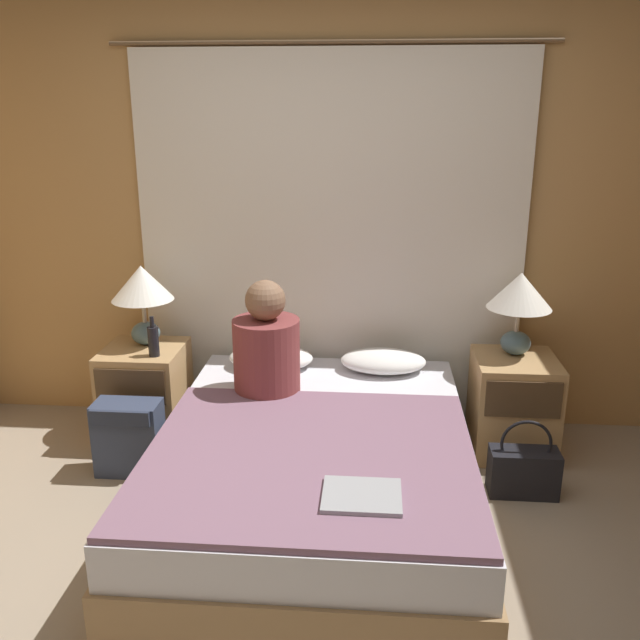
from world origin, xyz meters
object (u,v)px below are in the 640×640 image
lamp_right (520,297)px  pillow_left (271,358)px  lamp_left (142,289)px  person_left_in_bed (267,348)px  bed (315,470)px  beer_bottle_on_left_stand (153,341)px  laptop_on_bed (362,496)px  backpack_on_floor (129,433)px  pillow_right (383,361)px  nightstand_left (146,393)px  nightstand_right (513,405)px  handbag_on_floor (524,470)px

lamp_right → pillow_left: 1.44m
lamp_left → person_left_in_bed: person_left_in_bed is taller
lamp_right → bed: bearing=-144.1°
person_left_in_bed → beer_bottle_on_left_stand: size_ratio=2.69×
lamp_right → laptop_on_bed: lamp_right is taller
lamp_right → backpack_on_floor: lamp_right is taller
bed → pillow_right: (0.33, 0.78, 0.28)m
beer_bottle_on_left_stand → person_left_in_bed: bearing=-13.6°
beer_bottle_on_left_stand → backpack_on_floor: (-0.07, -0.30, -0.42)m
bed → nightstand_left: nightstand_left is taller
nightstand_right → handbag_on_floor: bearing=-92.6°
nightstand_right → pillow_left: 1.40m
nightstand_right → backpack_on_floor: bearing=-168.7°
nightstand_right → laptop_on_bed: 1.55m
bed → beer_bottle_on_left_stand: bearing=148.9°
nightstand_left → backpack_on_floor: (0.04, -0.41, -0.05)m
nightstand_right → bed: bearing=-146.9°
pillow_right → laptop_on_bed: pillow_right is taller
bed → pillow_left: bearing=112.7°
pillow_right → beer_bottle_on_left_stand: size_ratio=2.13×
pillow_right → lamp_right: bearing=-0.8°
beer_bottle_on_left_stand → pillow_left: bearing=18.1°
nightstand_right → beer_bottle_on_left_stand: size_ratio=2.44×
beer_bottle_on_left_stand → laptop_on_bed: (1.18, -1.19, -0.18)m
nightstand_right → lamp_right: (0.00, 0.08, 0.61)m
pillow_left → person_left_in_bed: person_left_in_bed is taller
pillow_left → backpack_on_floor: 0.90m
laptop_on_bed → handbag_on_floor: (0.80, 0.84, -0.34)m
lamp_left → lamp_right: size_ratio=1.00×
nightstand_left → pillow_left: (0.73, 0.09, 0.21)m
nightstand_right → laptop_on_bed: nightstand_right is taller
handbag_on_floor → lamp_right: bearing=87.8°
lamp_left → pillow_left: 0.83m
bed → lamp_left: lamp_left is taller
bed → laptop_on_bed: laptop_on_bed is taller
pillow_right → laptop_on_bed: 1.39m
lamp_right → pillow_left: (-1.38, 0.01, -0.40)m
laptop_on_bed → bed: bearing=110.8°
nightstand_left → pillow_left: nightstand_left is taller
nightstand_left → nightstand_right: bearing=0.0°
lamp_left → handbag_on_floor: (2.09, -0.54, -0.75)m
pillow_left → beer_bottle_on_left_stand: 0.67m
lamp_left → person_left_in_bed: 0.87m
bed → backpack_on_floor: 1.05m
person_left_in_bed → laptop_on_bed: person_left_in_bed is taller
handbag_on_floor → laptop_on_bed: bearing=-133.7°
lamp_left → lamp_right: same height
pillow_right → backpack_on_floor: pillow_right is taller
pillow_right → lamp_left: bearing=-179.6°
laptop_on_bed → handbag_on_floor: size_ratio=0.74×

